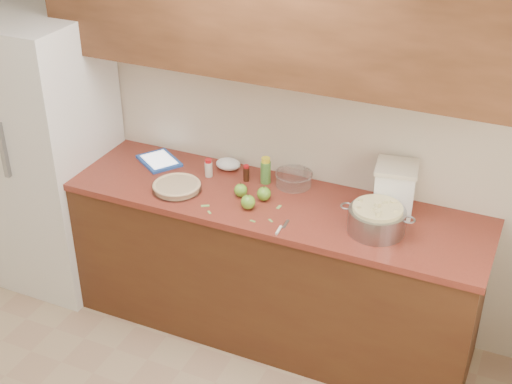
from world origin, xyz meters
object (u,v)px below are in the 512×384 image
at_px(pie, 177,187).
at_px(colander, 377,219).
at_px(tablet, 159,161).
at_px(flour_canister, 395,188).

xyz_separation_m(pie, colander, (1.16, 0.05, 0.05)).
distance_m(pie, tablet, 0.38).
xyz_separation_m(pie, tablet, (-0.28, 0.26, -0.01)).
relative_size(pie, tablet, 0.87).
xyz_separation_m(colander, flour_canister, (0.03, 0.25, 0.07)).
distance_m(colander, flour_canister, 0.26).
relative_size(colander, tablet, 1.20).
bearing_deg(pie, tablet, 136.48).
distance_m(pie, flour_canister, 1.23).
bearing_deg(pie, colander, 2.62).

